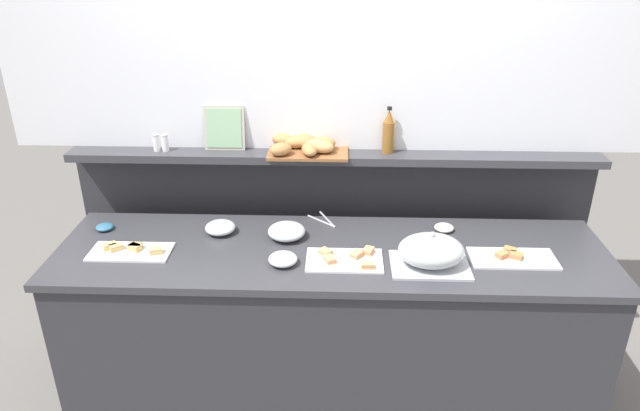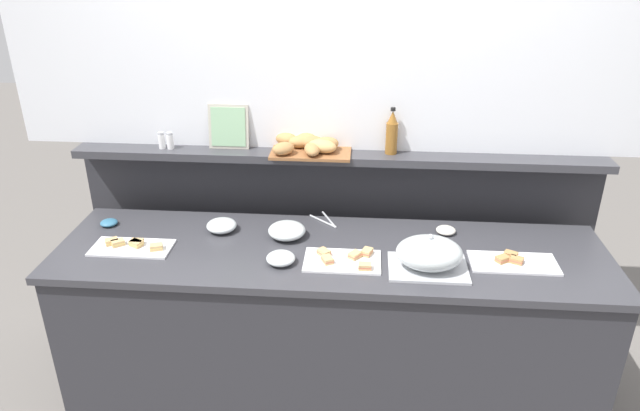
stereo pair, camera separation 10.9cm
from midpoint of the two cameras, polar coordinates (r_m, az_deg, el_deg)
The scene contains 19 objects.
ground_plane at distance 3.68m, azimuth 2.42°, elevation -11.93°, with size 12.00×12.00×0.00m, color slate.
buffet_counter at distance 2.93m, azimuth 2.07°, elevation -11.98°, with size 2.53×0.69×0.90m.
back_ledge_unit at distance 3.27m, azimuth 2.56°, elevation -3.87°, with size 2.71×0.22×1.21m.
upper_wall_panel at distance 2.90m, azimuth 3.08°, elevation 18.85°, with size 3.31×0.08×1.39m, color white.
sandwich_platter_side at distance 2.59m, azimuth 3.55°, elevation -5.32°, with size 0.34×0.21×0.04m.
sandwich_platter_rear at distance 2.73m, azimuth 19.35°, elevation -5.22°, with size 0.38×0.18×0.04m.
sandwich_platter_front at distance 2.81m, azimuth -16.80°, elevation -3.84°, with size 0.37×0.18×0.04m.
serving_cloche at distance 2.56m, azimuth 11.79°, elevation -4.70°, with size 0.34×0.24×0.17m.
glass_bowl_large at distance 2.78m, azimuth -2.13°, elevation -2.52°, with size 0.18×0.18×0.07m.
glass_bowl_medium at distance 2.57m, azimuth -2.63°, elevation -5.21°, with size 0.13×0.13×0.05m.
glass_bowl_small at distance 2.87m, azimuth -8.49°, elevation -1.99°, with size 0.15×0.15×0.06m.
condiment_bowl_dark at distance 2.90m, azimuth 13.21°, elevation -2.37°, with size 0.09×0.09×0.03m, color silver.
condiment_bowl_cream at distance 3.06m, azimuth -18.91°, elevation -1.60°, with size 0.08×0.08×0.03m, color teal.
serving_tongs at distance 2.94m, azimuth 1.69°, elevation -1.50°, with size 0.15×0.17×0.01m.
vinegar_bottle_amber at distance 2.95m, azimuth 8.07°, elevation 6.96°, with size 0.06×0.06×0.24m.
salt_shaker at distance 3.11m, azimuth -14.19°, elevation 6.16°, with size 0.03×0.03×0.09m.
pepper_shaker at distance 3.09m, azimuth -13.41°, elevation 6.16°, with size 0.03×0.03×0.09m.
bread_basket at distance 2.96m, azimuth -0.04°, elevation 5.93°, with size 0.42×0.31×0.08m.
framed_picture at distance 3.03m, azimuth -7.87°, elevation 7.60°, with size 0.21×0.05×0.23m.
Camera 2 is at (0.14, -2.33, 2.22)m, focal length 32.86 mm.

